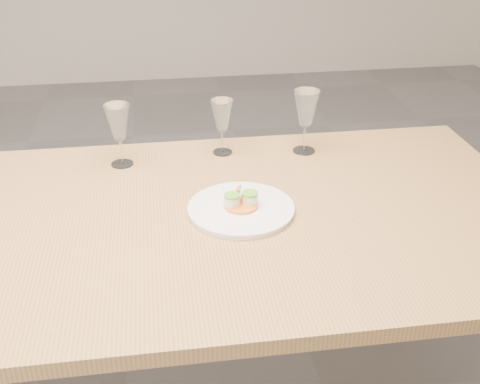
{
  "coord_description": "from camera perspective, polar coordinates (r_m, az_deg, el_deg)",
  "views": [
    {
      "loc": [
        0.17,
        -1.38,
        1.58
      ],
      "look_at": [
        0.38,
        0.02,
        0.8
      ],
      "focal_mm": 45.0,
      "sensor_mm": 36.0,
      "label": 1
    }
  ],
  "objects": [
    {
      "name": "wine_glass_2",
      "position": [
        1.91,
        -1.72,
        7.16
      ],
      "size": [
        0.07,
        0.07,
        0.18
      ],
      "color": "white",
      "rests_on": "dining_table"
    },
    {
      "name": "wine_glass_1",
      "position": [
        1.86,
        -11.48,
        6.39
      ],
      "size": [
        0.08,
        0.08,
        0.2
      ],
      "color": "white",
      "rests_on": "dining_table"
    },
    {
      "name": "dining_table",
      "position": [
        1.65,
        -12.99,
        -4.88
      ],
      "size": [
        2.4,
        1.0,
        0.75
      ],
      "color": "#B0834C",
      "rests_on": "ground"
    },
    {
      "name": "dinner_plate",
      "position": [
        1.62,
        0.12,
        -1.52
      ],
      "size": [
        0.29,
        0.29,
        0.07
      ],
      "rotation": [
        0.0,
        0.0,
        0.29
      ],
      "color": "white",
      "rests_on": "dining_table"
    },
    {
      "name": "wine_glass_3",
      "position": [
        1.93,
        6.29,
        7.78
      ],
      "size": [
        0.08,
        0.08,
        0.21
      ],
      "color": "white",
      "rests_on": "dining_table"
    }
  ]
}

